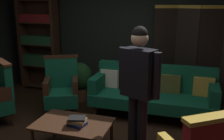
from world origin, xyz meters
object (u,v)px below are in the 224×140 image
at_px(book_tan_leather, 77,121).
at_px(folding_screen, 198,55).
at_px(bookshelf, 40,43).
at_px(book_black_cloth, 77,118).
at_px(coffee_table, 73,126).
at_px(armchair_wing_right, 62,88).
at_px(potted_plant, 80,79).
at_px(book_navy_cloth, 77,124).
at_px(velvet_couch, 153,91).
at_px(standing_figure, 139,83).

bearing_deg(book_tan_leather, folding_screen, 58.36).
distance_m(bookshelf, book_black_cloth, 3.05).
height_order(coffee_table, armchair_wing_right, armchair_wing_right).
xyz_separation_m(coffee_table, potted_plant, (-0.68, 1.76, 0.08)).
bearing_deg(bookshelf, book_tan_leather, -49.36).
xyz_separation_m(book_tan_leather, book_black_cloth, (0.00, 0.00, 0.03)).
bearing_deg(folding_screen, armchair_wing_right, -151.13).
xyz_separation_m(potted_plant, book_black_cloth, (0.77, -1.81, 0.06)).
height_order(potted_plant, book_navy_cloth, potted_plant).
bearing_deg(velvet_couch, potted_plant, 170.05).
bearing_deg(book_black_cloth, velvet_couch, 64.32).
bearing_deg(book_navy_cloth, velvet_couch, 64.32).
bearing_deg(book_black_cloth, book_tan_leather, 0.00).
distance_m(folding_screen, book_navy_cloth, 2.80).
distance_m(velvet_couch, standing_figure, 1.52).
relative_size(velvet_couch, standing_figure, 1.25).
bearing_deg(book_black_cloth, bookshelf, 130.64).
bearing_deg(armchair_wing_right, standing_figure, -31.69).
bearing_deg(book_navy_cloth, standing_figure, 9.97).
height_order(folding_screen, armchair_wing_right, folding_screen).
relative_size(coffee_table, standing_figure, 0.59).
height_order(potted_plant, book_black_cloth, potted_plant).
relative_size(folding_screen, standing_figure, 1.12).
height_order(folding_screen, coffee_table, folding_screen).
relative_size(coffee_table, book_navy_cloth, 4.68).
xyz_separation_m(standing_figure, book_black_cloth, (-0.76, -0.13, -0.51)).
height_order(folding_screen, book_black_cloth, folding_screen).
bearing_deg(velvet_couch, armchair_wing_right, -164.04).
height_order(bookshelf, standing_figure, bookshelf).
distance_m(armchair_wing_right, book_navy_cloth, 1.36).
relative_size(armchair_wing_right, standing_figure, 0.61).
bearing_deg(armchair_wing_right, folding_screen, 28.87).
relative_size(folding_screen, coffee_table, 1.90).
bearing_deg(potted_plant, armchair_wing_right, -92.76).
bearing_deg(book_black_cloth, folding_screen, 58.36).
bearing_deg(standing_figure, book_navy_cloth, -170.03).
relative_size(bookshelf, book_navy_cloth, 9.59).
relative_size(bookshelf, book_black_cloth, 9.53).
relative_size(standing_figure, book_tan_leather, 7.88).
xyz_separation_m(velvet_couch, armchair_wing_right, (-1.55, -0.44, 0.03)).
distance_m(coffee_table, standing_figure, 1.07).
bearing_deg(velvet_couch, bookshelf, 164.71).
relative_size(bookshelf, potted_plant, 2.61).
relative_size(standing_figure, book_navy_cloth, 7.96).
bearing_deg(coffee_table, velvet_couch, 60.96).
distance_m(folding_screen, velvet_couch, 1.18).
height_order(armchair_wing_right, book_black_cloth, armchair_wing_right).
height_order(velvet_couch, armchair_wing_right, armchair_wing_right).
distance_m(book_navy_cloth, book_tan_leather, 0.04).
bearing_deg(book_navy_cloth, folding_screen, 58.36).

